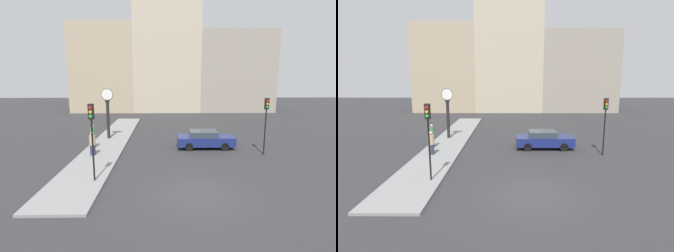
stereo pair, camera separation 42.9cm
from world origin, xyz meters
TOP-DOWN VIEW (x-y plane):
  - ground_plane at (0.00, 0.00)m, footprint 120.00×120.00m
  - sidewalk_corner at (-5.94, 10.03)m, footprint 2.81×24.06m
  - building_row at (-0.38, 30.71)m, footprint 31.36×5.00m
  - sedan_car at (1.62, 8.08)m, footprint 4.28×1.80m
  - traffic_light_near at (-5.10, 1.42)m, footprint 0.26×0.24m
  - traffic_light_far at (5.45, 6.23)m, footprint 0.26×0.24m
  - street_clock at (-6.31, 11.03)m, footprint 1.00×0.34m
  - pedestrian_tan_coat at (-6.36, 5.95)m, footprint 0.42×0.42m
  - pedestrian_green_hoodie at (-6.83, 7.82)m, footprint 0.36×0.36m

SIDE VIEW (x-z plane):
  - ground_plane at x=0.00m, z-range 0.00..0.00m
  - sidewalk_corner at x=-5.94m, z-range 0.00..0.13m
  - sedan_car at x=1.62m, z-range 0.02..1.36m
  - pedestrian_tan_coat at x=-6.36m, z-range 0.11..1.72m
  - pedestrian_green_hoodie at x=-6.83m, z-range 0.13..1.88m
  - street_clock at x=-6.31m, z-range 0.27..4.55m
  - traffic_light_far at x=5.45m, z-range 0.85..4.80m
  - traffic_light_near at x=-5.10m, z-range 0.97..4.90m
  - building_row at x=-0.38m, z-range -1.98..17.72m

